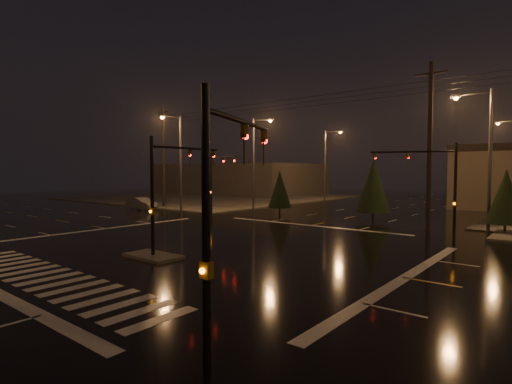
{
  "coord_description": "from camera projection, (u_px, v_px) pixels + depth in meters",
  "views": [
    {
      "loc": [
        16.25,
        -16.05,
        4.28
      ],
      "look_at": [
        0.89,
        3.05,
        3.0
      ],
      "focal_mm": 28.0,
      "sensor_mm": 36.0,
      "label": 1
    }
  ],
  "objects": [
    {
      "name": "median_island",
      "position": [
        153.0,
        256.0,
        19.77
      ],
      "size": [
        3.0,
        1.6,
        0.15
      ],
      "primitive_type": "cube",
      "color": "#4D4A45",
      "rests_on": "ground"
    },
    {
      "name": "streetlight_1",
      "position": [
        256.0,
        157.0,
        43.59
      ],
      "size": [
        2.77,
        0.32,
        10.0
      ],
      "color": "#38383A",
      "rests_on": "ground"
    },
    {
      "name": "signal_mast_nw",
      "position": [
        216.0,
        177.0,
        36.52
      ],
      "size": [
        4.84,
        1.86,
        6.0
      ],
      "color": "black",
      "rests_on": "ground"
    },
    {
      "name": "ground",
      "position": [
        211.0,
        246.0,
        22.88
      ],
      "size": [
        140.0,
        140.0,
        0.0
      ],
      "primitive_type": "plane",
      "color": "black",
      "rests_on": "ground"
    },
    {
      "name": "car_crossing",
      "position": [
        142.0,
        203.0,
        44.37
      ],
      "size": [
        4.17,
        1.5,
        1.37
      ],
      "primitive_type": "imported",
      "rotation": [
        0.0,
        0.0,
        1.58
      ],
      "color": "slate",
      "rests_on": "ground"
    },
    {
      "name": "stop_bar_far",
      "position": [
        310.0,
        225.0,
        31.44
      ],
      "size": [
        16.0,
        0.5,
        0.01
      ],
      "primitive_type": "cube",
      "color": "beige",
      "rests_on": "ground"
    },
    {
      "name": "streetlight_5",
      "position": [
        178.0,
        156.0,
        41.3
      ],
      "size": [
        0.32,
        2.77,
        10.0
      ],
      "color": "#38383A",
      "rests_on": "ground"
    },
    {
      "name": "utility_pole_0",
      "position": [
        163.0,
        156.0,
        47.22
      ],
      "size": [
        2.2,
        0.32,
        12.0
      ],
      "color": "black",
      "rests_on": "ground"
    },
    {
      "name": "streetlight_2",
      "position": [
        327.0,
        160.0,
        56.04
      ],
      "size": [
        2.77,
        0.32,
        10.0
      ],
      "color": "#38383A",
      "rests_on": "ground"
    },
    {
      "name": "signal_mast_se",
      "position": [
        222.0,
        197.0,
        8.7
      ],
      "size": [
        1.55,
        3.87,
        6.0
      ],
      "color": "black",
      "rests_on": "ground"
    },
    {
      "name": "utility_pole_1",
      "position": [
        430.0,
        145.0,
        28.45
      ],
      "size": [
        2.2,
        0.32,
        12.0
      ],
      "color": "black",
      "rests_on": "ground"
    },
    {
      "name": "signal_mast_ne",
      "position": [
        436.0,
        179.0,
        24.63
      ],
      "size": [
        4.84,
        1.86,
        6.0
      ],
      "color": "black",
      "rests_on": "ground"
    },
    {
      "name": "signal_mast_median",
      "position": [
        167.0,
        182.0,
        20.3
      ],
      "size": [
        0.25,
        4.59,
        6.0
      ],
      "color": "black",
      "rests_on": "ground"
    },
    {
      "name": "commercial_block",
      "position": [
        238.0,
        179.0,
        77.32
      ],
      "size": [
        30.0,
        18.0,
        5.6
      ],
      "primitive_type": "cube",
      "color": "#433C3B",
      "rests_on": "ground"
    },
    {
      "name": "streetlight_3",
      "position": [
        485.0,
        150.0,
        28.03
      ],
      "size": [
        2.77,
        0.32,
        10.0
      ],
      "color": "#38383A",
      "rests_on": "ground"
    },
    {
      "name": "conifer_3",
      "position": [
        280.0,
        189.0,
        39.11
      ],
      "size": [
        2.32,
        2.32,
        4.33
      ],
      "color": "black",
      "rests_on": "ground"
    },
    {
      "name": "conifer_4",
      "position": [
        373.0,
        186.0,
        34.79
      ],
      "size": [
        2.96,
        2.96,
        5.33
      ],
      "color": "black",
      "rests_on": "ground"
    },
    {
      "name": "sidewalk_nw",
      "position": [
        212.0,
        197.0,
        65.0
      ],
      "size": [
        36.0,
        36.0,
        0.12
      ],
      "primitive_type": "cube",
      "color": "#4D4A45",
      "rests_on": "ground"
    },
    {
      "name": "conifer_0",
      "position": [
        506.0,
        196.0,
        27.13
      ],
      "size": [
        2.4,
        2.4,
        4.45
      ],
      "color": "black",
      "rests_on": "ground"
    },
    {
      "name": "crosswalk",
      "position": [
        49.0,
        279.0,
        15.88
      ],
      "size": [
        15.0,
        2.6,
        0.01
      ],
      "primitive_type": "cube",
      "color": "beige",
      "rests_on": "ground"
    }
  ]
}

